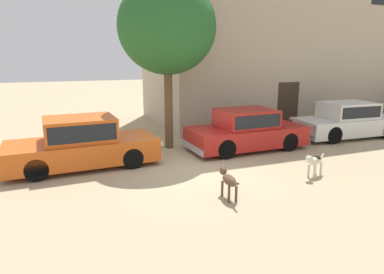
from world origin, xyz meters
name	(u,v)px	position (x,y,z in m)	size (l,w,h in m)	color
ground_plane	(192,169)	(0.00, 0.00, 0.00)	(80.00, 80.00, 0.00)	tan
parked_sedan_nearest	(82,143)	(-2.92, 1.41, 0.73)	(4.49, 2.01, 1.48)	#D15619
parked_sedan_second	(246,130)	(2.59, 1.34, 0.70)	(4.28, 1.87, 1.42)	#AD1E19
parked_sedan_third	(347,120)	(7.35, 1.46, 0.70)	(4.56, 1.93, 1.42)	silver
apartment_block	(291,31)	(8.29, 6.73, 4.52)	(14.68, 6.07, 9.05)	tan
stray_dog_spotted	(228,180)	(0.00, -2.30, 0.44)	(0.27, 0.95, 0.67)	brown
stray_dog_tan	(314,161)	(2.85, -1.85, 0.45)	(0.93, 0.45, 0.68)	beige
acacia_tree_left	(167,27)	(0.13, 2.52, 4.14)	(3.32, 2.99, 5.74)	brown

